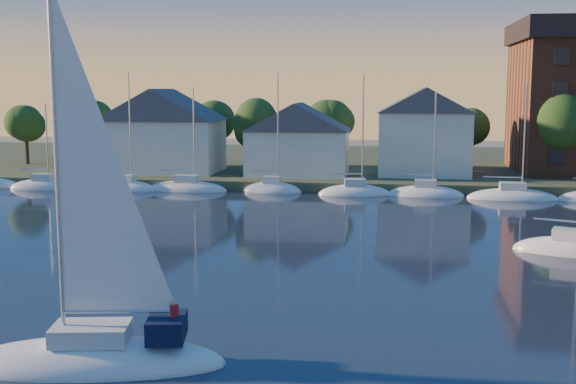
% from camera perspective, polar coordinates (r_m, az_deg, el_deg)
% --- Properties ---
extents(shoreline_land, '(160.00, 50.00, 2.00)m').
position_cam_1_polar(shoreline_land, '(99.02, 5.53, 1.95)').
color(shoreline_land, '#344226').
rests_on(shoreline_land, ground).
extents(wooden_dock, '(120.00, 3.00, 1.00)m').
position_cam_1_polar(wooden_dock, '(76.22, 4.82, 0.12)').
color(wooden_dock, brown).
rests_on(wooden_dock, ground).
extents(clubhouse_west, '(13.65, 9.45, 9.64)m').
position_cam_1_polar(clubhouse_west, '(85.54, -9.85, 4.89)').
color(clubhouse_west, white).
rests_on(clubhouse_west, shoreline_land).
extents(clubhouse_centre, '(11.55, 8.40, 8.08)m').
position_cam_1_polar(clubhouse_centre, '(81.17, 0.81, 4.28)').
color(clubhouse_centre, white).
rests_on(clubhouse_centre, shoreline_land).
extents(clubhouse_east, '(10.50, 8.40, 9.80)m').
position_cam_1_polar(clubhouse_east, '(82.61, 10.70, 4.80)').
color(clubhouse_east, white).
rests_on(clubhouse_east, shoreline_land).
extents(tree_line, '(93.40, 5.40, 8.90)m').
position_cam_1_polar(tree_line, '(86.47, 6.60, 5.81)').
color(tree_line, '#3A2A1A').
rests_on(tree_line, shoreline_land).
extents(moored_fleet, '(87.50, 2.40, 12.05)m').
position_cam_1_polar(moored_fleet, '(73.24, 4.69, -0.13)').
color(moored_fleet, silver).
rests_on(moored_fleet, ground).
extents(hero_sailboat, '(10.75, 5.00, 15.84)m').
position_cam_1_polar(hero_sailboat, '(29.33, -14.94, -11.95)').
color(hero_sailboat, silver).
rests_on(hero_sailboat, ground).
extents(drifting_sailboat_right, '(7.37, 4.59, 11.19)m').
position_cam_1_polar(drifting_sailboat_right, '(50.26, 21.23, -4.47)').
color(drifting_sailboat_right, silver).
rests_on(drifting_sailboat_right, ground).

